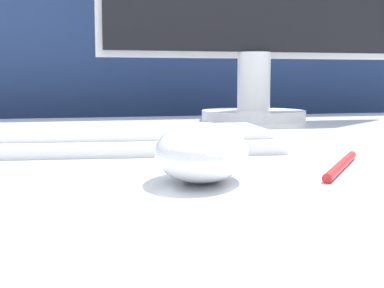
{
  "coord_description": "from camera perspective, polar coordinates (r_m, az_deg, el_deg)",
  "views": [
    {
      "loc": [
        -0.13,
        -0.62,
        0.85
      ],
      "look_at": [
        -0.02,
        -0.18,
        0.79
      ],
      "focal_mm": 50.0,
      "sensor_mm": 36.0,
      "label": 1
    }
  ],
  "objects": [
    {
      "name": "partition_panel",
      "position": [
        1.3,
        -7.72,
        0.09
      ],
      "size": [
        5.0,
        0.03,
        1.39
      ],
      "color": "navy",
      "rests_on": "ground_plane"
    },
    {
      "name": "computer_mouse_near",
      "position": [
        0.42,
        1.02,
        -0.83
      ],
      "size": [
        0.1,
        0.12,
        0.05
      ],
      "rotation": [
        0.0,
        0.0,
        -0.32
      ],
      "color": "white",
      "rests_on": "desk"
    },
    {
      "name": "keyboard",
      "position": [
        0.62,
        -11.12,
        0.41
      ],
      "size": [
        0.44,
        0.19,
        0.02
      ],
      "rotation": [
        0.0,
        0.0,
        -0.1
      ],
      "color": "white",
      "rests_on": "desk"
    },
    {
      "name": "pen",
      "position": [
        0.5,
        15.63,
        -2.2
      ],
      "size": [
        0.09,
        0.12,
        0.01
      ],
      "rotation": [
        0.0,
        0.0,
        0.91
      ],
      "color": "red",
      "rests_on": "desk"
    }
  ]
}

